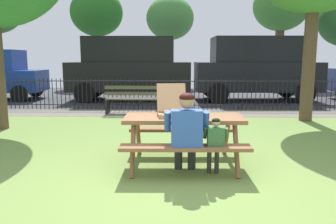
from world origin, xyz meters
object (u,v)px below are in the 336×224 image
picnic_table_foreground (183,127)px  pizza_box_open (173,110)px  far_tree_center (170,19)px  far_tree_midright (281,7)px  child_at_table (215,141)px  adult_at_table (186,131)px  park_bench_center (132,100)px  parked_car_center (130,67)px  parked_car_right (256,67)px  far_tree_midleft (97,13)px

picnic_table_foreground → pizza_box_open: pizza_box_open is taller
far_tree_center → far_tree_midright: size_ratio=0.86×
far_tree_center → far_tree_midright: bearing=0.0°
child_at_table → adult_at_table: bearing=177.1°
picnic_table_foreground → child_at_table: child_at_table is taller
pizza_box_open → park_bench_center: (-1.27, 4.76, -0.44)m
parked_car_center → far_tree_midright: far_tree_midright is taller
parked_car_right → far_tree_midleft: bearing=138.7°
parked_car_right → park_bench_center: bearing=-143.1°
pizza_box_open → far_tree_center: bearing=91.3°
adult_at_table → far_tree_center: bearing=92.0°
adult_at_table → far_tree_midleft: (-4.87, 15.56, 3.60)m
park_bench_center → far_tree_center: 10.82m
parked_car_center → parked_car_right: (4.96, -0.00, 0.00)m
picnic_table_foreground → far_tree_midleft: 16.24m
parked_car_center → parked_car_right: 4.96m
pizza_box_open → far_tree_midright: size_ratio=0.10×
far_tree_midleft → far_tree_midright: 10.74m
parked_car_center → far_tree_midleft: far_tree_midleft is taller
adult_at_table → child_at_table: adult_at_table is taller
far_tree_center → far_tree_midright: (6.42, 0.00, 0.68)m
far_tree_center → far_tree_midright: far_tree_midright is taller
pizza_box_open → far_tree_midright: (6.07, 14.97, 3.72)m
pizza_box_open → child_at_table: 0.92m
far_tree_midleft → far_tree_midright: bearing=0.0°
child_at_table → picnic_table_foreground: bearing=129.2°
child_at_table → parked_car_right: size_ratio=0.18×
parked_car_right → far_tree_midright: far_tree_midright is taller
parked_car_right → far_tree_midleft: far_tree_midleft is taller
park_bench_center → picnic_table_foreground: bearing=-73.5°
child_at_table → far_tree_midright: (5.47, 15.58, 4.06)m
far_tree_midleft → pizza_box_open: bearing=-72.7°
child_at_table → park_bench_center: size_ratio=0.53×
picnic_table_foreground → park_bench_center: 5.06m
adult_at_table → far_tree_midright: bearing=69.3°
far_tree_midleft → far_tree_midright: size_ratio=0.93×
park_bench_center → parked_car_right: bearing=36.9°
picnic_table_foreground → far_tree_midleft: size_ratio=0.32×
pizza_box_open → parked_car_right: bearing=68.7°
parked_car_center → child_at_table: bearing=-74.6°
picnic_table_foreground → park_bench_center: size_ratio=1.14×
park_bench_center → child_at_table: bearing=-70.9°
pizza_box_open → adult_at_table: (0.20, -0.59, -0.20)m
far_tree_center → adult_at_table: bearing=-88.0°
adult_at_table → parked_car_right: 9.19m
picnic_table_foreground → parked_car_center: 8.44m
picnic_table_foreground → park_bench_center: (-1.44, 4.85, -0.18)m
adult_at_table → child_at_table: bearing=-2.9°
child_at_table → far_tree_center: bearing=93.5°
far_tree_midleft → far_tree_center: size_ratio=1.09×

